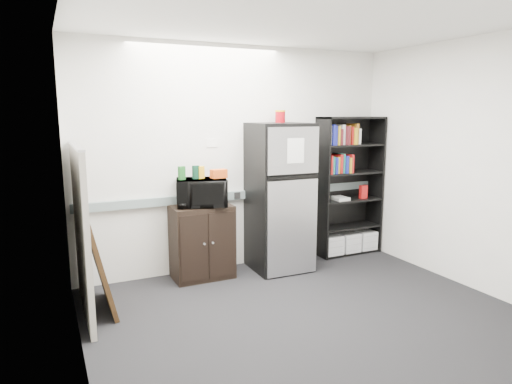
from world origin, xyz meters
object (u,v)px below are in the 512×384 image
refrigerator (279,197)px  microwave (202,192)px  cabinet (202,242)px  cubicle_partition (82,231)px  bookshelf (349,187)px

refrigerator → microwave: bearing=177.8°
microwave → refrigerator: bearing=11.8°
cabinet → microwave: size_ratio=1.53×
cubicle_partition → refrigerator: 2.31m
cabinet → cubicle_partition: bearing=-162.4°
bookshelf → cabinet: (-2.11, -0.06, -0.48)m
microwave → refrigerator: size_ratio=0.31×
cabinet → microwave: bearing=-90.0°
bookshelf → cubicle_partition: size_ratio=1.14×
bookshelf → refrigerator: (-1.14, -0.14, -0.02)m
bookshelf → microwave: bookshelf is taller
cabinet → refrigerator: size_ratio=0.48×
refrigerator → bookshelf: bearing=8.8°
cubicle_partition → cabinet: cubicle_partition is taller
cubicle_partition → refrigerator: size_ratio=0.91×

